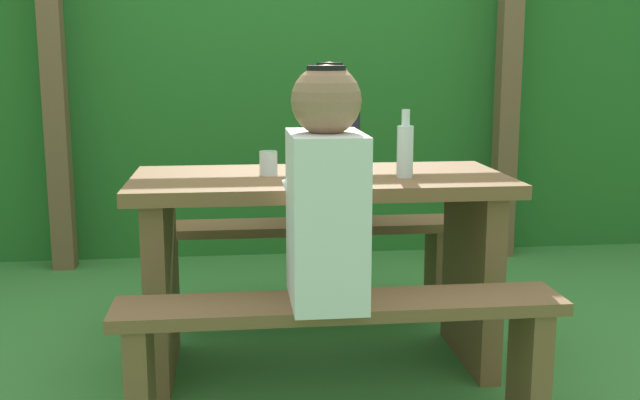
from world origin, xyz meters
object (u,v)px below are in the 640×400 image
(bottle_left, at_px, (405,149))
(person_black_coat, at_px, (329,150))
(bench_far, at_px, (306,250))
(person_white_shirt, at_px, (326,195))
(bench_near, at_px, (341,339))
(cell_phone, at_px, (361,178))
(drinking_glass, at_px, (268,163))
(picnic_table, at_px, (320,238))

(bottle_left, bearing_deg, person_black_coat, 106.93)
(bench_far, height_order, person_white_shirt, person_white_shirt)
(bench_near, height_order, cell_phone, cell_phone)
(bench_near, bearing_deg, bottle_left, 57.76)
(drinking_glass, bearing_deg, bottle_left, -11.74)
(picnic_table, bearing_deg, person_white_shirt, -94.72)
(bench_far, xyz_separation_m, person_black_coat, (0.11, -0.00, 0.46))
(bench_far, bearing_deg, picnic_table, -90.00)
(bench_near, relative_size, cell_phone, 10.00)
(bench_near, xyz_separation_m, cell_phone, (0.14, 0.45, 0.44))
(bench_far, distance_m, drinking_glass, 0.75)
(bench_near, height_order, drinking_glass, drinking_glass)
(drinking_glass, relative_size, cell_phone, 0.65)
(person_white_shirt, height_order, person_black_coat, same)
(person_black_coat, bearing_deg, bench_far, 178.23)
(drinking_glass, xyz_separation_m, cell_phone, (0.33, -0.13, -0.04))
(picnic_table, height_order, person_white_shirt, person_white_shirt)
(bench_near, relative_size, person_white_shirt, 1.95)
(bench_far, relative_size, person_white_shirt, 1.95)
(bench_far, relative_size, cell_phone, 10.00)
(bench_far, relative_size, bottle_left, 5.61)
(picnic_table, relative_size, person_white_shirt, 1.95)
(drinking_glass, bearing_deg, cell_phone, -21.81)
(bench_far, height_order, cell_phone, cell_phone)
(picnic_table, distance_m, person_black_coat, 0.63)
(picnic_table, distance_m, bench_far, 0.60)
(drinking_glass, height_order, bottle_left, bottle_left)
(cell_phone, bearing_deg, drinking_glass, 173.03)
(bench_near, xyz_separation_m, drinking_glass, (-0.19, 0.59, 0.48))
(picnic_table, distance_m, bottle_left, 0.47)
(bench_far, height_order, person_black_coat, person_black_coat)
(person_black_coat, relative_size, bottle_left, 2.88)
(person_white_shirt, bearing_deg, bench_near, -4.08)
(bench_far, distance_m, bottle_left, 0.90)
(picnic_table, xyz_separation_m, bench_near, (0.00, -0.57, -0.19))
(bench_near, relative_size, bottle_left, 5.61)
(bottle_left, distance_m, cell_phone, 0.20)
(picnic_table, height_order, bench_far, picnic_table)
(person_black_coat, distance_m, drinking_glass, 0.62)
(person_white_shirt, bearing_deg, person_black_coat, 82.22)
(person_white_shirt, bearing_deg, picnic_table, 85.28)
(person_white_shirt, height_order, bottle_left, person_white_shirt)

